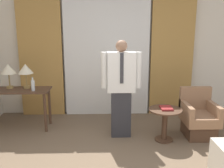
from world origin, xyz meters
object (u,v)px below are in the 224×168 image
Objects in this scene: table_lamp_right at (26,70)px; side_table at (165,119)px; desk at (17,96)px; bottle_near_edge at (33,85)px; person at (121,86)px; table_lamp_left at (8,70)px; book at (166,108)px; armchair at (198,118)px.

side_table is at bearing -15.88° from table_lamp_right.
desk is at bearing -150.05° from table_lamp_right.
table_lamp_right is 0.35m from bottle_near_edge.
person is at bearing -15.82° from table_lamp_right.
table_lamp_left reaches higher than book.
desk is 1.44× the size of armchair.
table_lamp_left is 0.55× the size of armchair.
table_lamp_right reaches higher than side_table.
bottle_near_edge is 2.34m from book.
person is 0.90m from side_table.
side_table is (2.57, -0.60, -0.25)m from desk.
person is at bearing -10.86° from bottle_near_edge.
bottle_near_edge is (0.32, -0.10, 0.22)m from desk.
bottle_near_edge is at bearing 167.75° from book.
person reaches higher than side_table.
bottle_near_edge reaches higher than desk.
person is at bearing 164.85° from book.
person reaches higher than table_lamp_right.
desk is at bearing 162.81° from bottle_near_edge.
table_lamp_left is 0.83× the size of side_table.
desk is at bearing 167.13° from book.
book is (-0.61, -0.16, 0.25)m from armchair.
armchair is 0.68m from book.
book is at bearing -15.62° from table_lamp_right.
table_lamp_right is at bearing 164.38° from book.
bottle_near_edge is 0.44× the size of side_table.
table_lamp_right is 0.83× the size of side_table.
armchair is at bearing -1.34° from person.
side_table is at bearing -164.62° from armchair.
side_table is at bearing -16.04° from person.
armchair is 3.49× the size of book.
person is at bearing 178.66° from armchair.
side_table is at bearing -13.11° from desk.
table_lamp_left is at bearing 165.84° from side_table.
side_table is at bearing -14.16° from table_lamp_left.
side_table is (2.42, -0.69, -0.72)m from table_lamp_right.
desk is 4.87× the size of bottle_near_edge.
book is (0.72, -0.20, -0.33)m from person.
side_table is (2.73, -0.69, -0.72)m from table_lamp_left.
table_lamp_left is 1.92× the size of book.
table_lamp_left and table_lamp_right have the same top height.
desk is 2.61× the size of table_lamp_left.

